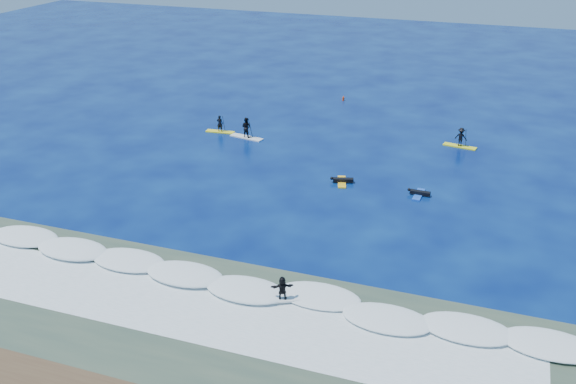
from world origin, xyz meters
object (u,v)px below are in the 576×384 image
(sup_paddler_left, at_px, (220,126))
(prone_paddler_far, at_px, (419,193))
(sup_paddler_center, at_px, (246,129))
(prone_paddler_near, at_px, (342,181))
(sup_paddler_right, at_px, (461,138))
(wave_surfer, at_px, (282,290))
(marker_buoy, at_px, (343,98))

(sup_paddler_left, xyz_separation_m, prone_paddler_far, (19.92, -7.87, -0.44))
(sup_paddler_left, xyz_separation_m, sup_paddler_center, (2.95, -0.62, 0.25))
(sup_paddler_left, relative_size, prone_paddler_far, 1.26)
(prone_paddler_near, xyz_separation_m, prone_paddler_far, (6.01, -0.34, -0.01))
(sup_paddler_left, bearing_deg, sup_paddler_center, -16.48)
(sup_paddler_right, xyz_separation_m, wave_surfer, (-6.72, -27.87, 0.04))
(marker_buoy, bearing_deg, sup_paddler_left, -121.09)
(sup_paddler_right, bearing_deg, prone_paddler_far, -89.07)
(sup_paddler_left, bearing_deg, sup_paddler_right, 4.56)
(sup_paddler_right, xyz_separation_m, prone_paddler_far, (-1.85, -11.41, -0.64))
(wave_surfer, bearing_deg, sup_paddler_right, 48.57)
(sup_paddler_center, distance_m, sup_paddler_right, 19.27)
(prone_paddler_near, bearing_deg, marker_buoy, -1.24)
(marker_buoy, bearing_deg, wave_surfer, -80.00)
(prone_paddler_near, bearing_deg, wave_surfer, 167.97)
(sup_paddler_right, height_order, wave_surfer, sup_paddler_right)
(sup_paddler_center, height_order, prone_paddler_near, sup_paddler_center)
(sup_paddler_center, xyz_separation_m, sup_paddler_right, (18.82, 4.15, -0.05))
(sup_paddler_right, height_order, marker_buoy, sup_paddler_right)
(sup_paddler_left, xyz_separation_m, wave_surfer, (15.05, -24.34, 0.24))
(sup_paddler_center, height_order, prone_paddler_far, sup_paddler_center)
(sup_paddler_center, height_order, marker_buoy, sup_paddler_center)
(sup_paddler_center, distance_m, marker_buoy, 15.40)
(prone_paddler_far, distance_m, marker_buoy, 24.58)
(sup_paddler_left, height_order, sup_paddler_right, sup_paddler_right)
(sup_paddler_left, distance_m, marker_buoy, 16.12)
(sup_paddler_center, relative_size, wave_surfer, 1.61)
(sup_paddler_center, bearing_deg, sup_paddler_right, 23.53)
(prone_paddler_far, bearing_deg, wave_surfer, 166.00)
(sup_paddler_right, relative_size, wave_surfer, 1.45)
(wave_surfer, bearing_deg, sup_paddler_left, 93.86)
(sup_paddler_left, distance_m, wave_surfer, 28.62)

